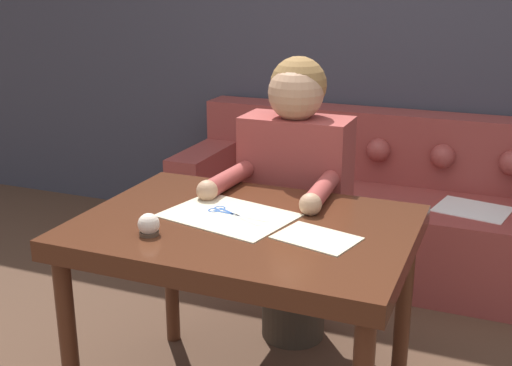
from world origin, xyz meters
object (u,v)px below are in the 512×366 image
object	(u,v)px
couch	(371,212)
scissors	(228,213)
person	(294,198)
pin_cushion	(149,225)
dining_table	(245,245)

from	to	relation	value
couch	scissors	world-z (taller)	couch
person	pin_cushion	size ratio (longest dim) A/B	17.40
dining_table	scissors	bearing A→B (deg)	149.80
dining_table	pin_cushion	bearing A→B (deg)	-136.91
couch	pin_cushion	xyz separation A→B (m)	(-0.37, -1.70, 0.48)
couch	pin_cushion	distance (m)	1.80
dining_table	person	xyz separation A→B (m)	(-0.02, 0.57, -0.01)
couch	scissors	bearing A→B (deg)	-98.55
couch	person	bearing A→B (deg)	-99.28
dining_table	pin_cushion	distance (m)	0.35
dining_table	pin_cushion	xyz separation A→B (m)	(-0.24, -0.22, 0.12)
dining_table	couch	size ratio (longest dim) A/B	0.53
dining_table	person	size ratio (longest dim) A/B	0.90
couch	dining_table	bearing A→B (deg)	-95.03
couch	scissors	distance (m)	1.51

